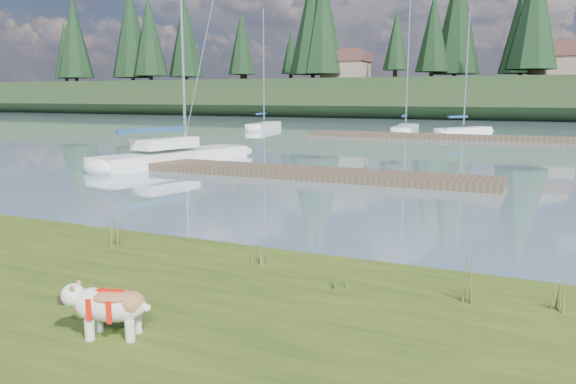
% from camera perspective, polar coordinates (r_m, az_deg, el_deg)
% --- Properties ---
extents(ground, '(200.00, 200.00, 0.00)m').
position_cam_1_polar(ground, '(40.49, 17.35, 5.12)').
color(ground, '#7E9AA9').
rests_on(ground, ground).
extents(bank, '(60.00, 9.00, 0.35)m').
position_cam_1_polar(bank, '(7.03, -24.85, -14.83)').
color(bank, '#3D5017').
rests_on(bank, ground).
extents(ridge, '(200.00, 20.00, 5.00)m').
position_cam_1_polar(ridge, '(83.23, 21.25, 8.82)').
color(ridge, black).
rests_on(ridge, ground).
extents(bulldog, '(1.01, 0.63, 0.60)m').
position_cam_1_polar(bulldog, '(6.62, -17.65, -10.80)').
color(bulldog, silver).
rests_on(bulldog, bank).
extents(sailboat_main, '(3.59, 9.02, 12.74)m').
position_cam_1_polar(sailboat_main, '(25.73, -10.45, 3.90)').
color(sailboat_main, white).
rests_on(sailboat_main, ground).
extents(dock_near, '(16.00, 2.00, 0.30)m').
position_cam_1_polar(dock_near, '(21.28, -0.80, 2.12)').
color(dock_near, '#4C3D2C').
rests_on(dock_near, ground).
extents(dock_far, '(26.00, 2.20, 0.30)m').
position_cam_1_polar(dock_far, '(40.29, 20.19, 5.16)').
color(dock_far, '#4C3D2C').
rests_on(dock_far, ground).
extents(sailboat_bg_0, '(2.62, 7.28, 10.45)m').
position_cam_1_polar(sailboat_bg_0, '(50.87, -2.25, 6.79)').
color(sailboat_bg_0, white).
rests_on(sailboat_bg_0, ground).
extents(sailboat_bg_1, '(2.38, 7.75, 11.42)m').
position_cam_1_polar(sailboat_bg_1, '(47.21, 11.94, 6.36)').
color(sailboat_bg_1, white).
rests_on(sailboat_bg_1, ground).
extents(sailboat_bg_2, '(4.15, 5.67, 9.18)m').
position_cam_1_polar(sailboat_bg_2, '(45.28, 17.80, 5.98)').
color(sailboat_bg_2, white).
rests_on(sailboat_bg_2, ground).
extents(weed_0, '(0.17, 0.14, 0.48)m').
position_cam_1_polar(weed_0, '(8.98, -3.14, -6.01)').
color(weed_0, '#475B23').
rests_on(weed_0, bank).
extents(weed_1, '(0.17, 0.14, 0.40)m').
position_cam_1_polar(weed_1, '(8.98, -1.97, -6.24)').
color(weed_1, '#475B23').
rests_on(weed_1, bank).
extents(weed_2, '(0.17, 0.14, 0.79)m').
position_cam_1_polar(weed_2, '(7.69, 17.45, -8.21)').
color(weed_2, '#475B23').
rests_on(weed_2, bank).
extents(weed_3, '(0.17, 0.14, 0.65)m').
position_cam_1_polar(weed_3, '(10.46, -17.15, -3.78)').
color(weed_3, '#475B23').
rests_on(weed_3, bank).
extents(weed_4, '(0.17, 0.14, 0.35)m').
position_cam_1_polar(weed_4, '(7.90, 5.25, -8.69)').
color(weed_4, '#475B23').
rests_on(weed_4, bank).
extents(weed_5, '(0.17, 0.14, 0.50)m').
position_cam_1_polar(weed_5, '(7.86, 25.51, -9.27)').
color(weed_5, '#475B23').
rests_on(weed_5, bank).
extents(mud_lip, '(60.00, 0.50, 0.14)m').
position_cam_1_polar(mud_lip, '(10.26, -5.85, -6.83)').
color(mud_lip, '#33281C').
rests_on(mud_lip, ground).
extents(conifer_0, '(5.72, 5.72, 14.15)m').
position_cam_1_polar(conifer_0, '(98.14, -13.90, 15.18)').
color(conifer_0, '#382619').
rests_on(conifer_0, ridge).
extents(conifer_1, '(4.40, 4.40, 11.30)m').
position_cam_1_polar(conifer_1, '(93.09, -4.75, 14.89)').
color(conifer_1, '#382619').
rests_on(conifer_1, ridge).
extents(conifer_2, '(6.60, 6.60, 16.05)m').
position_cam_1_polar(conifer_2, '(84.30, 3.54, 16.98)').
color(conifer_2, '#382619').
rests_on(conifer_2, ridge).
extents(conifer_3, '(4.84, 4.84, 12.25)m').
position_cam_1_polar(conifer_3, '(83.89, 14.53, 15.49)').
color(conifer_3, '#382619').
rests_on(conifer_3, ridge).
extents(conifer_4, '(6.16, 6.16, 15.10)m').
position_cam_1_polar(conifer_4, '(76.77, 23.76, 16.57)').
color(conifer_4, '#382619').
rests_on(conifer_4, ridge).
extents(house_0, '(6.30, 5.30, 4.65)m').
position_cam_1_polar(house_0, '(84.61, 5.93, 12.69)').
color(house_0, gray).
rests_on(house_0, ridge).
extents(house_1, '(6.30, 5.30, 4.65)m').
position_cam_1_polar(house_1, '(81.20, 25.69, 11.91)').
color(house_1, gray).
rests_on(house_1, ridge).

